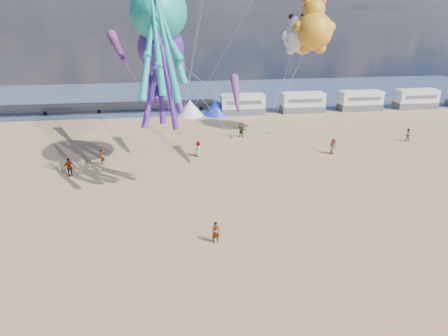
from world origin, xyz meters
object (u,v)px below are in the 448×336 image
Objects in this scene: beachgoer_6 at (333,147)px; sandbag_c at (264,139)px; tent_white at (190,108)px; kite_panda at (297,38)px; standing_person at (216,233)px; windsock_left at (117,47)px; kite_teddy_orange at (314,31)px; kite_octopus_teal at (159,12)px; kite_octopus_purple at (161,48)px; tent_blue at (216,107)px; sandbag_e at (181,133)px; motorhome_3 at (416,99)px; motorhome_0 at (242,104)px; windsock_mid at (181,66)px; beachgoer_0 at (198,149)px; sandbag_a at (173,151)px; motorhome_2 at (360,101)px; beachgoer_1 at (407,135)px; beachgoer_3 at (69,167)px; beachgoer_5 at (102,157)px; sandbag_d at (270,133)px; motorhome_1 at (303,102)px; beachgoer_4 at (241,130)px; sandbag_b at (233,137)px; windsock_right at (236,93)px.

beachgoer_6 reaches higher than sandbag_c.
tent_white is 0.73× the size of kite_panda.
windsock_left is (-7.98, 22.15, 10.48)m from standing_person.
kite_teddy_orange reaches higher than windsock_left.
kite_octopus_teal is 1.08× the size of kite_octopus_purple.
sandbag_e is at bearing -122.48° from tent_blue.
kite_octopus_teal is (-40.07, -21.39, 13.36)m from motorhome_3.
motorhome_0 is 1.19× the size of windsock_mid.
windsock_mid reaches higher than beachgoer_0.
beachgoer_0 is (-0.14, -17.82, -0.35)m from tent_white.
windsock_mid is at bearing -95.40° from tent_white.
kite_teddy_orange is at bearing 12.90° from sandbag_a.
motorhome_2 reaches higher than tent_white.
sandbag_e is at bearing -162.42° from motorhome_2.
sandbag_a is at bearing -65.21° from beachgoer_0.
motorhome_3 reaches higher than beachgoer_1.
beachgoer_3 is 3.83m from beachgoer_5.
sandbag_c is 1.00× the size of sandbag_d.
windsock_mid is (6.65, -4.21, -1.54)m from windsock_left.
motorhome_2 is 4.12× the size of beachgoer_1.
motorhome_1 is 0.57× the size of kite_octopus_teal.
sandbag_a is 19.87m from kite_panda.
windsock_left is at bearing -162.62° from kite_panda.
beachgoer_4 is 3.21m from sandbag_c.
beachgoer_3 is 20.20m from sandbag_b.
beachgoer_0 is at bearing -128.34° from sandbag_b.
sandbag_c is at bearing -71.98° from tent_blue.
tent_white reaches higher than beachgoer_1.
motorhome_2 is 20.47m from sandbag_d.
windsock_mid reaches higher than beachgoer_1.
sandbag_d is 16.24m from windsock_mid.
motorhome_2 is 37.89m from kite_octopus_purple.
windsock_mid is (-1.33, 17.94, 8.94)m from standing_person.
motorhome_1 reaches higher than beachgoer_4.
beachgoer_3 is 21.24m from beachgoer_4.
kite_octopus_teal is 2.09× the size of windsock_mid.
motorhome_1 is at bearing 37.91° from sandbag_a.
standing_person is 17.50m from beachgoer_0.
beachgoer_1 is at bearing -6.62° from kite_octopus_teal.
motorhome_3 is at bearing 35.56° from kite_panda.
sandbag_e is (-1.81, -9.13, -1.09)m from tent_white.
kite_octopus_teal is at bearing -98.15° from sandbag_e.
sandbag_d and sandbag_e have the same top height.
kite_teddy_orange reaches higher than kite_panda.
beachgoer_0 is at bearing 148.53° from windsock_right.
beachgoer_1 is 3.21× the size of sandbag_c.
beachgoer_0 reaches higher than sandbag_e.
windsock_left reaches higher than tent_blue.
motorhome_3 is 4.06× the size of beachgoer_5.
sandbag_a is 15.76m from kite_octopus_teal.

